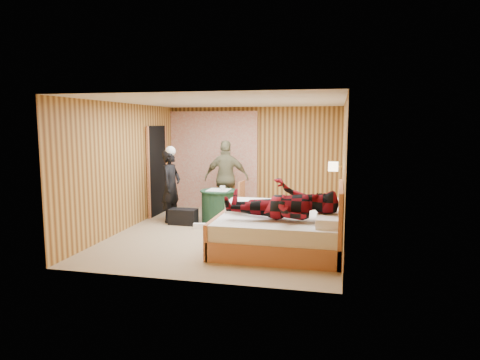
% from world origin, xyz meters
% --- Properties ---
extents(floor, '(4.20, 5.00, 0.01)m').
position_xyz_m(floor, '(0.00, 0.00, 0.00)').
color(floor, tan).
rests_on(floor, ground).
extents(ceiling, '(4.20, 5.00, 0.01)m').
position_xyz_m(ceiling, '(0.00, 0.00, 2.50)').
color(ceiling, white).
rests_on(ceiling, wall_back).
extents(wall_back, '(4.20, 0.02, 2.50)m').
position_xyz_m(wall_back, '(0.00, 2.50, 1.25)').
color(wall_back, tan).
rests_on(wall_back, floor).
extents(wall_left, '(0.02, 5.00, 2.50)m').
position_xyz_m(wall_left, '(-2.10, 0.00, 1.25)').
color(wall_left, tan).
rests_on(wall_left, floor).
extents(wall_right, '(0.02, 5.00, 2.50)m').
position_xyz_m(wall_right, '(2.10, 0.00, 1.25)').
color(wall_right, tan).
rests_on(wall_right, floor).
extents(curtain, '(2.20, 0.08, 2.40)m').
position_xyz_m(curtain, '(-1.00, 2.43, 1.20)').
color(curtain, beige).
rests_on(curtain, floor).
extents(doorway, '(0.06, 0.90, 2.05)m').
position_xyz_m(doorway, '(-2.06, 1.40, 1.02)').
color(doorway, black).
rests_on(doorway, floor).
extents(wall_lamp, '(0.26, 0.24, 0.16)m').
position_xyz_m(wall_lamp, '(1.92, 0.45, 1.30)').
color(wall_lamp, gold).
rests_on(wall_lamp, wall_right).
extents(bed, '(2.08, 1.64, 1.13)m').
position_xyz_m(bed, '(1.12, -0.86, 0.33)').
color(bed, '#E7945E').
rests_on(bed, floor).
extents(nightstand, '(0.46, 0.63, 0.60)m').
position_xyz_m(nightstand, '(1.88, 0.77, 0.31)').
color(nightstand, '#E7945E').
rests_on(nightstand, floor).
extents(round_table, '(0.79, 0.79, 0.70)m').
position_xyz_m(round_table, '(-0.46, 0.97, 0.35)').
color(round_table, '#1E4226').
rests_on(round_table, floor).
extents(chair_far, '(0.49, 0.49, 0.93)m').
position_xyz_m(chair_far, '(-0.48, 1.60, 0.54)').
color(chair_far, '#E7945E').
rests_on(chair_far, floor).
extents(chair_near, '(0.42, 0.42, 0.86)m').
position_xyz_m(chair_near, '(-0.12, 1.22, 0.50)').
color(chair_near, '#E7945E').
rests_on(chair_near, floor).
extents(duffel_bag, '(0.58, 0.32, 0.33)m').
position_xyz_m(duffel_bag, '(-1.13, 0.57, 0.16)').
color(duffel_bag, black).
rests_on(duffel_bag, floor).
extents(sneaker_left, '(0.30, 0.14, 0.13)m').
position_xyz_m(sneaker_left, '(-0.23, 0.92, 0.07)').
color(sneaker_left, white).
rests_on(sneaker_left, floor).
extents(sneaker_right, '(0.26, 0.15, 0.11)m').
position_xyz_m(sneaker_right, '(-0.67, 0.28, 0.05)').
color(sneaker_right, white).
rests_on(sneaker_right, floor).
extents(woman_standing, '(0.43, 0.60, 1.55)m').
position_xyz_m(woman_standing, '(-1.47, 0.78, 0.77)').
color(woman_standing, black).
rests_on(woman_standing, floor).
extents(man_at_table, '(1.05, 0.52, 1.72)m').
position_xyz_m(man_at_table, '(-0.46, 1.63, 0.86)').
color(man_at_table, '#6E6A49').
rests_on(man_at_table, floor).
extents(man_on_bed, '(0.86, 0.67, 1.77)m').
position_xyz_m(man_on_bed, '(1.15, -1.09, 0.99)').
color(man_on_bed, maroon).
rests_on(man_on_bed, bed).
extents(book_lower, '(0.19, 0.24, 0.02)m').
position_xyz_m(book_lower, '(1.88, 0.72, 0.61)').
color(book_lower, white).
rests_on(book_lower, nightstand).
extents(book_upper, '(0.17, 0.23, 0.02)m').
position_xyz_m(book_upper, '(1.88, 0.72, 0.63)').
color(book_upper, white).
rests_on(book_upper, nightstand).
extents(cup_nightstand, '(0.11, 0.11, 0.09)m').
position_xyz_m(cup_nightstand, '(1.88, 0.90, 0.65)').
color(cup_nightstand, white).
rests_on(cup_nightstand, nightstand).
extents(cup_table, '(0.16, 0.16, 0.10)m').
position_xyz_m(cup_table, '(-0.36, 0.92, 0.75)').
color(cup_table, white).
rests_on(cup_table, round_table).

